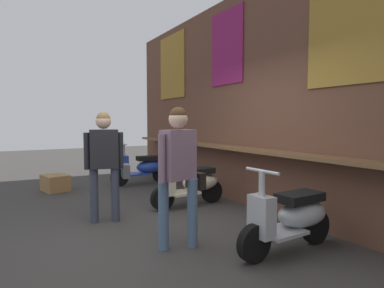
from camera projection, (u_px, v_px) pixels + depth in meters
ground_plane at (163, 236)px, 4.18m from camera, size 29.02×29.02×0.00m
market_stall_facade at (281, 96)px, 5.05m from camera, size 10.36×0.61×3.71m
scooter_blue at (144, 167)px, 7.61m from camera, size 0.47×1.40×0.97m
scooter_cream at (192, 183)px, 5.66m from camera, size 0.47×1.40×0.97m
scooter_silver at (292, 217)px, 3.69m from camera, size 0.47×1.40×0.97m
shopper_with_handbag at (105, 156)px, 4.72m from camera, size 0.32×0.65×1.60m
shopper_browsing at (179, 163)px, 3.74m from camera, size 0.39×0.65×1.63m
merchandise_crate at (55, 183)px, 6.87m from camera, size 0.64×0.56×0.33m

